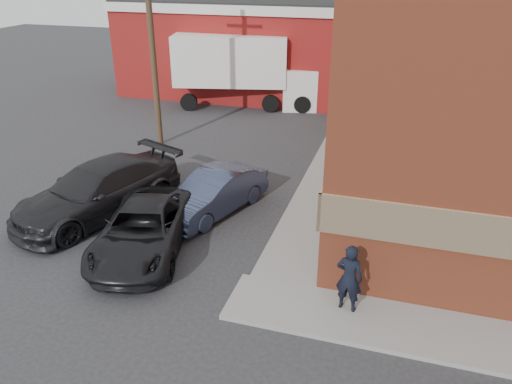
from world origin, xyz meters
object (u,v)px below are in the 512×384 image
Objects in this scene: man at (349,278)px; suv_b at (98,190)px; warehouse at (260,46)px; suv_a at (144,229)px; sedan at (214,193)px; utility_pole at (152,37)px; box_truck at (245,66)px.

suv_b is (-8.57, 2.74, -0.13)m from man.
suv_a is at bearing -83.23° from warehouse.
suv_b is at bearing -8.70° from man.
sedan is 0.72× the size of suv_b.
suv_b is (-0.22, -17.89, -1.95)m from warehouse.
man is at bearing -44.34° from utility_pole.
utility_pole is at bearing -116.89° from box_truck.
sedan reaches higher than suv_a.
utility_pole is at bearing -35.31° from man.
warehouse reaches higher than sedan.
box_truck is at bearing 109.31° from suv_b.
utility_pole is 1.79× the size of suv_a.
utility_pole reaches higher than suv_b.
suv_a is (2.31, -19.50, -2.12)m from warehouse.
suv_a is 15.89m from box_truck.
suv_b is 0.71× the size of box_truck.
man is 6.38m from sedan.
suv_b is at bearing -105.05° from box_truck.
utility_pole reaches higher than sedan.
sedan is 3.80m from suv_b.
box_truck reaches higher than suv_b.
utility_pole reaches higher than suv_a.
warehouse reaches higher than suv_a.
suv_b is at bearing 134.82° from suv_a.
box_truck is (1.76, 7.17, -2.44)m from utility_pole.
suv_b is at bearing -90.70° from warehouse.
man is 0.21× the size of box_truck.
box_truck is at bearing 76.18° from utility_pole.
sedan is at bearing -29.52° from man.
warehouse is at bearing 84.05° from suv_a.
man is at bearing -19.76° from sedan.
box_truck is at bearing 84.73° from suv_a.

